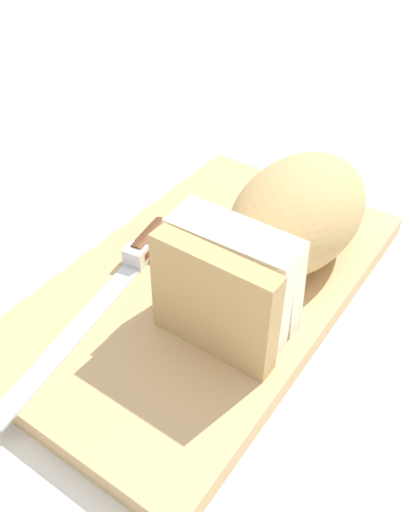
% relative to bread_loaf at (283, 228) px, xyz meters
% --- Properties ---
extents(ground_plane, '(3.00, 3.00, 0.00)m').
position_rel_bread_loaf_xyz_m(ground_plane, '(0.05, -0.05, -0.07)').
color(ground_plane, silver).
extents(cutting_board, '(0.43, 0.27, 0.02)m').
position_rel_bread_loaf_xyz_m(cutting_board, '(0.05, -0.05, -0.06)').
color(cutting_board, tan).
rests_on(cutting_board, ground_plane).
extents(bread_loaf, '(0.26, 0.13, 0.10)m').
position_rel_bread_loaf_xyz_m(bread_loaf, '(0.00, 0.00, 0.00)').
color(bread_loaf, tan).
rests_on(bread_loaf, cutting_board).
extents(bread_knife, '(0.27, 0.05, 0.02)m').
position_rel_bread_loaf_xyz_m(bread_knife, '(0.08, -0.12, -0.04)').
color(bread_knife, silver).
rests_on(bread_knife, cutting_board).
extents(crumb_near_knife, '(0.00, 0.00, 0.00)m').
position_rel_bread_loaf_xyz_m(crumb_near_knife, '(0.05, -0.13, -0.05)').
color(crumb_near_knife, '#A8753D').
rests_on(crumb_near_knife, cutting_board).
extents(crumb_near_loaf, '(0.00, 0.00, 0.00)m').
position_rel_bread_loaf_xyz_m(crumb_near_loaf, '(0.02, 0.01, -0.05)').
color(crumb_near_loaf, '#A8753D').
rests_on(crumb_near_loaf, cutting_board).
extents(crumb_stray_left, '(0.01, 0.01, 0.01)m').
position_rel_bread_loaf_xyz_m(crumb_stray_left, '(0.06, -0.11, -0.05)').
color(crumb_stray_left, '#A8753D').
rests_on(crumb_stray_left, cutting_board).
extents(crumb_stray_right, '(0.00, 0.00, 0.00)m').
position_rel_bread_loaf_xyz_m(crumb_stray_right, '(0.02, -0.01, -0.05)').
color(crumb_stray_right, '#A8753D').
rests_on(crumb_stray_right, cutting_board).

